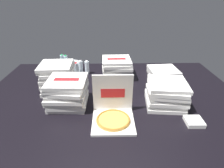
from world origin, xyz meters
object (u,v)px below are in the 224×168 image
pizza_stack_right_mid (117,68)px  water_bottle_4 (76,69)px  water_bottle_1 (69,71)px  water_bottle_2 (62,61)px  pizza_stack_center_far (58,75)px  water_bottle_3 (54,67)px  napkin_pile (194,122)px  water_bottle_0 (81,67)px  open_pizza_box (113,112)px  pizza_stack_left_far (163,73)px  water_bottle_6 (87,67)px  pizza_stack_right_near (166,94)px  ice_bucket (72,66)px  water_bottle_5 (66,62)px  pizza_stack_left_near (67,92)px

pizza_stack_right_mid → water_bottle_4: (-0.61, 0.04, -0.04)m
water_bottle_1 → water_bottle_2: size_ratio=1.00×
pizza_stack_center_far → pizza_stack_right_mid: 0.85m
water_bottle_1 → water_bottle_3: bearing=150.3°
napkin_pile → water_bottle_0: bearing=134.8°
open_pizza_box → water_bottle_3: bearing=126.5°
pizza_stack_left_far → water_bottle_0: 1.27m
pizza_stack_left_far → water_bottle_4: (-1.32, 0.05, 0.04)m
open_pizza_box → water_bottle_0: size_ratio=2.03×
pizza_stack_left_far → water_bottle_6: bearing=173.9°
pizza_stack_right_near → pizza_stack_left_far: bearing=76.7°
ice_bucket → water_bottle_0: (0.16, -0.12, 0.03)m
pizza_stack_right_near → water_bottle_5: bearing=138.9°
pizza_stack_right_mid → water_bottle_1: 0.71m
pizza_stack_center_far → water_bottle_0: bearing=59.8°
ice_bucket → water_bottle_1: 0.26m
open_pizza_box → water_bottle_1: size_ratio=2.03×
pizza_stack_left_near → water_bottle_2: pizza_stack_left_near is taller
water_bottle_4 → napkin_pile: 1.78m
pizza_stack_center_far → water_bottle_6: pizza_stack_center_far is taller
open_pizza_box → napkin_pile: 0.80m
water_bottle_6 → water_bottle_0: bearing=172.0°
water_bottle_3 → ice_bucket: bearing=24.4°
pizza_stack_right_near → water_bottle_2: bearing=139.3°
water_bottle_3 → water_bottle_6: 0.51m
pizza_stack_right_mid → pizza_stack_center_far: bearing=-160.0°
open_pizza_box → napkin_pile: open_pizza_box is taller
water_bottle_0 → water_bottle_2: 0.47m
water_bottle_2 → water_bottle_5: bearing=-31.7°
water_bottle_3 → napkin_pile: bearing=-37.3°
pizza_stack_right_mid → ice_bucket: (-0.72, 0.25, -0.07)m
water_bottle_2 → napkin_pile: size_ratio=1.28×
pizza_stack_left_far → ice_bucket: ice_bucket is taller
ice_bucket → water_bottle_2: size_ratio=1.34×
water_bottle_0 → water_bottle_1: bearing=-136.1°
water_bottle_3 → pizza_stack_left_far: bearing=-4.8°
open_pizza_box → pizza_stack_right_mid: size_ratio=0.94×
water_bottle_5 → napkin_pile: bearing=-44.8°
pizza_stack_right_mid → water_bottle_0: bearing=166.5°
pizza_stack_right_near → ice_bucket: pizza_stack_right_near is taller
pizza_stack_right_mid → water_bottle_3: pizza_stack_right_mid is taller
open_pizza_box → pizza_stack_left_far: bearing=53.2°
pizza_stack_right_mid → water_bottle_2: bearing=154.1°
pizza_stack_left_far → water_bottle_6: water_bottle_6 is taller
pizza_stack_left_far → water_bottle_0: (-1.26, 0.14, 0.04)m
pizza_stack_right_mid → water_bottle_4: size_ratio=2.17×
pizza_stack_center_far → pizza_stack_left_far: 1.54m
pizza_stack_right_mid → water_bottle_2: pizza_stack_right_mid is taller
open_pizza_box → water_bottle_4: 1.22m
pizza_stack_left_far → water_bottle_5: 1.59m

